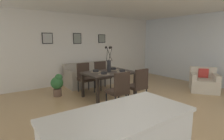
{
  "coord_description": "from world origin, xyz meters",
  "views": [
    {
      "loc": [
        -2.88,
        -2.92,
        1.65
      ],
      "look_at": [
        -0.01,
        1.06,
        0.79
      ],
      "focal_mm": 27.66,
      "sensor_mm": 36.0,
      "label": 1
    }
  ],
  "objects_px": {
    "dining_table": "(109,75)",
    "framed_picture_right": "(102,39)",
    "centerpiece_vase": "(109,62)",
    "sofa": "(91,77)",
    "bowl_near_right": "(96,71)",
    "potted_plant": "(57,84)",
    "dining_chair_far_right": "(102,74)",
    "dining_chair_near_left": "(119,89)",
    "bowl_near_left": "(104,73)",
    "dining_chair_near_right": "(85,76)",
    "bowl_far_left": "(122,70)",
    "armchair": "(204,82)",
    "framed_picture_center": "(77,38)",
    "bowl_far_right": "(113,69)",
    "dining_chair_far_left": "(138,84)",
    "framed_picture_left": "(47,38)"
  },
  "relations": [
    {
      "from": "centerpiece_vase",
      "to": "sofa",
      "type": "height_order",
      "value": "centerpiece_vase"
    },
    {
      "from": "dining_table",
      "to": "potted_plant",
      "type": "relative_size",
      "value": 2.09
    },
    {
      "from": "bowl_near_right",
      "to": "armchair",
      "type": "xyz_separation_m",
      "value": [
        3.16,
        -1.53,
        -0.49
      ]
    },
    {
      "from": "dining_chair_far_left",
      "to": "potted_plant",
      "type": "height_order",
      "value": "dining_chair_far_left"
    },
    {
      "from": "bowl_near_left",
      "to": "dining_chair_near_right",
      "type": "bearing_deg",
      "value": 91.32
    },
    {
      "from": "bowl_far_right",
      "to": "sofa",
      "type": "xyz_separation_m",
      "value": [
        -0.04,
        1.39,
        -0.5
      ]
    },
    {
      "from": "centerpiece_vase",
      "to": "armchair",
      "type": "distance_m",
      "value": 3.22
    },
    {
      "from": "bowl_far_left",
      "to": "framed_picture_center",
      "type": "xyz_separation_m",
      "value": [
        -0.31,
        2.31,
        0.93
      ]
    },
    {
      "from": "dining_chair_near_right",
      "to": "bowl_far_left",
      "type": "height_order",
      "value": "dining_chair_near_right"
    },
    {
      "from": "dining_chair_near_left",
      "to": "bowl_near_left",
      "type": "relative_size",
      "value": 5.41
    },
    {
      "from": "dining_chair_near_left",
      "to": "potted_plant",
      "type": "xyz_separation_m",
      "value": [
        -0.87,
        1.84,
        -0.14
      ]
    },
    {
      "from": "potted_plant",
      "to": "dining_chair_far_right",
      "type": "bearing_deg",
      "value": -2.15
    },
    {
      "from": "dining_chair_near_left",
      "to": "framed_picture_right",
      "type": "height_order",
      "value": "framed_picture_right"
    },
    {
      "from": "dining_table",
      "to": "framed_picture_left",
      "type": "bearing_deg",
      "value": 117.58
    },
    {
      "from": "bowl_far_right",
      "to": "framed_picture_center",
      "type": "xyz_separation_m",
      "value": [
        -0.31,
        1.87,
        0.93
      ]
    },
    {
      "from": "dining_chair_near_left",
      "to": "dining_table",
      "type": "bearing_deg",
      "value": 69.61
    },
    {
      "from": "framed_picture_left",
      "to": "framed_picture_center",
      "type": "bearing_deg",
      "value": 0.0
    },
    {
      "from": "centerpiece_vase",
      "to": "sofa",
      "type": "xyz_separation_m",
      "value": [
        0.27,
        1.61,
        -0.74
      ]
    },
    {
      "from": "dining_chair_near_right",
      "to": "framed_picture_center",
      "type": "bearing_deg",
      "value": 74.5
    },
    {
      "from": "dining_chair_far_right",
      "to": "bowl_far_left",
      "type": "bearing_deg",
      "value": -89.6
    },
    {
      "from": "centerpiece_vase",
      "to": "bowl_near_left",
      "type": "relative_size",
      "value": 4.32
    },
    {
      "from": "dining_chair_near_right",
      "to": "armchair",
      "type": "xyz_separation_m",
      "value": [
        3.19,
        -2.18,
        -0.23
      ]
    },
    {
      "from": "bowl_far_left",
      "to": "framed_picture_left",
      "type": "height_order",
      "value": "framed_picture_left"
    },
    {
      "from": "dining_chair_near_left",
      "to": "dining_chair_far_right",
      "type": "relative_size",
      "value": 1.0
    },
    {
      "from": "dining_chair_near_right",
      "to": "bowl_far_right",
      "type": "xyz_separation_m",
      "value": [
        0.65,
        -0.65,
        0.27
      ]
    },
    {
      "from": "armchair",
      "to": "framed_picture_center",
      "type": "bearing_deg",
      "value": 129.88
    },
    {
      "from": "bowl_far_right",
      "to": "dining_table",
      "type": "bearing_deg",
      "value": -145.55
    },
    {
      "from": "bowl_far_right",
      "to": "dining_chair_far_left",
      "type": "bearing_deg",
      "value": -88.79
    },
    {
      "from": "dining_table",
      "to": "bowl_far_left",
      "type": "height_order",
      "value": "bowl_far_left"
    },
    {
      "from": "dining_table",
      "to": "framed_picture_right",
      "type": "xyz_separation_m",
      "value": [
        1.09,
        2.09,
        1.05
      ]
    },
    {
      "from": "bowl_far_left",
      "to": "bowl_near_left",
      "type": "bearing_deg",
      "value": 180.0
    },
    {
      "from": "dining_chair_far_right",
      "to": "framed_picture_left",
      "type": "bearing_deg",
      "value": 139.05
    },
    {
      "from": "dining_chair_far_right",
      "to": "framed_picture_center",
      "type": "bearing_deg",
      "value": 104.21
    },
    {
      "from": "dining_table",
      "to": "bowl_near_left",
      "type": "distance_m",
      "value": 0.4
    },
    {
      "from": "bowl_far_left",
      "to": "armchair",
      "type": "height_order",
      "value": "bowl_far_left"
    },
    {
      "from": "dining_chair_far_left",
      "to": "bowl_far_left",
      "type": "distance_m",
      "value": 0.7
    },
    {
      "from": "centerpiece_vase",
      "to": "framed_picture_left",
      "type": "bearing_deg",
      "value": 117.61
    },
    {
      "from": "dining_chair_near_left",
      "to": "framed_picture_right",
      "type": "xyz_separation_m",
      "value": [
        1.43,
        3.0,
        1.19
      ]
    },
    {
      "from": "dining_chair_far_right",
      "to": "bowl_near_right",
      "type": "relative_size",
      "value": 5.41
    },
    {
      "from": "bowl_near_left",
      "to": "sofa",
      "type": "height_order",
      "value": "bowl_near_left"
    },
    {
      "from": "dining_chair_far_left",
      "to": "framed_picture_right",
      "type": "relative_size",
      "value": 2.71
    },
    {
      "from": "dining_chair_far_right",
      "to": "sofa",
      "type": "height_order",
      "value": "dining_chair_far_right"
    },
    {
      "from": "bowl_far_left",
      "to": "bowl_far_right",
      "type": "height_order",
      "value": "same"
    },
    {
      "from": "bowl_near_right",
      "to": "potted_plant",
      "type": "bearing_deg",
      "value": 141.37
    },
    {
      "from": "bowl_near_right",
      "to": "framed_picture_right",
      "type": "distance_m",
      "value": 2.52
    },
    {
      "from": "dining_chair_far_left",
      "to": "bowl_near_left",
      "type": "distance_m",
      "value": 0.96
    },
    {
      "from": "dining_table",
      "to": "bowl_near_left",
      "type": "height_order",
      "value": "bowl_near_left"
    },
    {
      "from": "dining_table",
      "to": "framed_picture_right",
      "type": "relative_size",
      "value": 4.12
    },
    {
      "from": "bowl_near_right",
      "to": "framed_picture_left",
      "type": "xyz_separation_m",
      "value": [
        -0.78,
        1.87,
        0.93
      ]
    },
    {
      "from": "sofa",
      "to": "dining_chair_near_left",
      "type": "bearing_deg",
      "value": -103.67
    }
  ]
}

